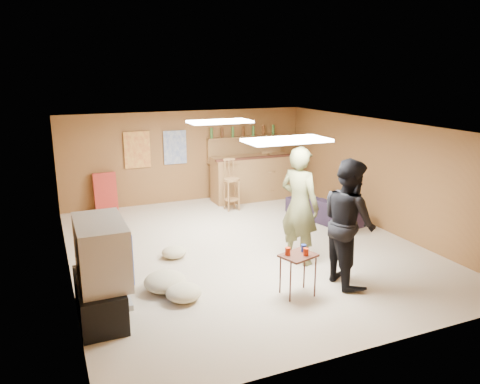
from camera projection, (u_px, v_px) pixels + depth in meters
name	position (u px, v px, depth m)	size (l,w,h in m)	color
ground	(244.00, 247.00, 8.53)	(7.00, 7.00, 0.00)	#BAA88E
ceiling	(245.00, 127.00, 7.97)	(6.00, 7.00, 0.02)	silver
wall_back	(187.00, 157.00, 11.37)	(6.00, 0.02, 2.20)	brown
wall_front	(372.00, 261.00, 5.14)	(6.00, 0.02, 2.20)	brown
wall_left	(64.00, 208.00, 7.12)	(0.02, 7.00, 2.20)	brown
wall_right	(381.00, 175.00, 9.39)	(0.02, 7.00, 2.20)	brown
tv_stand	(100.00, 298.00, 6.10)	(0.55, 1.30, 0.50)	black
dvd_box	(117.00, 302.00, 6.21)	(0.35, 0.50, 0.08)	#B2B2B7
tv_body	(101.00, 251.00, 5.96)	(0.60, 1.10, 0.80)	#B2B2B7
tv_screen	(126.00, 248.00, 6.08)	(0.02, 0.95, 0.65)	navy
bar_counter	(252.00, 178.00, 11.59)	(2.00, 0.60, 1.10)	brown
bar_lip	(257.00, 158.00, 11.22)	(2.10, 0.12, 0.05)	#3A1B12
bar_shelf	(245.00, 137.00, 11.75)	(2.00, 0.18, 0.05)	brown
bar_backing	(245.00, 149.00, 11.84)	(2.00, 0.14, 0.60)	brown
poster_left	(137.00, 150.00, 10.81)	(0.60, 0.03, 0.85)	#BF3F26
poster_right	(175.00, 147.00, 11.16)	(0.55, 0.03, 0.80)	#334C99
folding_chair_stack	(105.00, 192.00, 10.60)	(0.50, 0.14, 0.90)	#B02A20
ceiling_panel_front	(287.00, 140.00, 6.65)	(1.20, 0.60, 0.04)	white
ceiling_panel_back	(220.00, 122.00, 9.05)	(1.20, 0.60, 0.04)	white
person_olive	(299.00, 206.00, 7.66)	(0.72, 0.47, 1.97)	brown
person_black	(349.00, 222.00, 6.92)	(0.93, 0.72, 1.91)	black
sofa	(325.00, 208.00, 10.08)	(1.77, 0.69, 0.52)	black
tray_table	(298.00, 275.00, 6.67)	(0.47, 0.38, 0.62)	#3A1B12
cup_red_near	(288.00, 251.00, 6.57)	(0.08, 0.08, 0.11)	#AD260B
cup_red_far	(306.00, 252.00, 6.55)	(0.08, 0.08, 0.11)	#AD260B
cup_blue	(304.00, 248.00, 6.69)	(0.08, 0.08, 0.10)	navy
bar_stool_left	(232.00, 187.00, 10.70)	(0.34, 0.34, 1.08)	brown
bar_stool_right	(269.00, 178.00, 11.61)	(0.34, 0.34, 1.07)	brown
cushion_near_tv	(165.00, 282.00, 6.84)	(0.62, 0.62, 0.28)	#BEB086
cushion_mid	(174.00, 252.00, 8.06)	(0.43, 0.43, 0.19)	#BEB086
cushion_far	(184.00, 293.00, 6.56)	(0.51, 0.51, 0.23)	#BEB086
bottle_row	(243.00, 131.00, 11.67)	(1.76, 0.08, 0.26)	#3F7233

